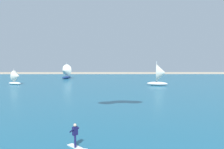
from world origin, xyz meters
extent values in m
cube|color=#1E607F|center=(0.00, 50.46, 0.05)|extent=(160.00, 90.00, 0.10)
cube|color=white|center=(-3.70, 18.97, 0.12)|extent=(1.28, 1.32, 0.05)
cylinder|color=#19194C|center=(-3.66, 18.75, 0.55)|extent=(0.14, 0.14, 0.80)
cylinder|color=#19194C|center=(-3.73, 19.18, 0.55)|extent=(0.14, 0.14, 0.80)
cube|color=#19194C|center=(-3.70, 18.97, 1.25)|extent=(0.41, 0.41, 0.60)
sphere|color=beige|center=(-3.70, 18.97, 1.66)|extent=(0.22, 0.22, 0.22)
cylinder|color=#19194C|center=(-3.91, 18.87, 1.30)|extent=(0.41, 0.43, 0.39)
cylinder|color=#19194C|center=(-3.59, 19.17, 1.30)|extent=(0.41, 0.43, 0.39)
ellipsoid|color=silver|center=(9.30, 56.72, 0.53)|extent=(4.84, 2.59, 0.86)
cylinder|color=silver|center=(9.09, 56.77, 3.26)|extent=(0.14, 0.14, 4.60)
cone|color=silver|center=(10.07, 56.54, 3.03)|extent=(2.84, 4.22, 3.86)
ellipsoid|color=navy|center=(-14.48, 75.02, 0.48)|extent=(2.97, 4.22, 0.75)
cylinder|color=silver|center=(-14.40, 75.19, 2.86)|extent=(0.13, 0.13, 4.02)
cone|color=silver|center=(-14.78, 74.39, 2.66)|extent=(3.80, 3.04, 3.38)
ellipsoid|color=white|center=(-23.69, 58.99, 0.40)|extent=(3.32, 1.78, 0.59)
cylinder|color=silver|center=(-23.83, 59.03, 2.27)|extent=(0.10, 0.10, 3.15)
cone|color=silver|center=(-23.16, 58.87, 2.11)|extent=(1.95, 2.89, 2.65)
camera|label=1|loc=(-1.21, 2.39, 6.33)|focal=38.91mm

